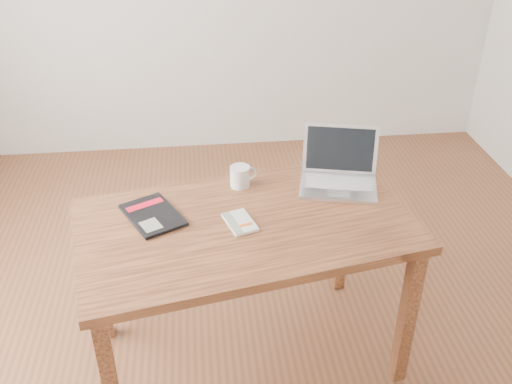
{
  "coord_description": "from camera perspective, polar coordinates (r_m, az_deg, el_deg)",
  "views": [
    {
      "loc": [
        -0.21,
        -2.06,
        2.04
      ],
      "look_at": [
        0.01,
        -0.13,
        0.85
      ],
      "focal_mm": 40.0,
      "sensor_mm": 36.0,
      "label": 1
    }
  ],
  "objects": [
    {
      "name": "desk",
      "position": [
        2.32,
        -1.06,
        -4.84
      ],
      "size": [
        1.44,
        0.99,
        0.75
      ],
      "rotation": [
        0.0,
        0.0,
        0.19
      ],
      "color": "#5A321B",
      "rests_on": "ground"
    },
    {
      "name": "laptop",
      "position": [
        2.53,
        8.28,
        1.9
      ],
      "size": [
        0.39,
        0.35,
        0.23
      ],
      "rotation": [
        0.0,
        0.0,
        -0.24
      ],
      "color": "silver",
      "rests_on": "desk"
    },
    {
      "name": "black_guidebook",
      "position": [
        2.34,
        -10.29,
        -2.27
      ],
      "size": [
        0.29,
        0.33,
        0.01
      ],
      "rotation": [
        0.0,
        0.0,
        0.47
      ],
      "color": "black",
      "rests_on": "desk"
    },
    {
      "name": "coffee_mug",
      "position": [
        2.48,
        -1.54,
        1.61
      ],
      "size": [
        0.12,
        0.09,
        0.09
      ],
      "rotation": [
        0.0,
        0.0,
        0.39
      ],
      "color": "white",
      "rests_on": "desk"
    },
    {
      "name": "white_guidebook",
      "position": [
        2.26,
        -1.63,
        -3.05
      ],
      "size": [
        0.14,
        0.18,
        0.01
      ],
      "rotation": [
        0.0,
        0.0,
        0.3
      ],
      "color": "silver",
      "rests_on": "desk"
    },
    {
      "name": "room",
      "position": [
        2.17,
        -2.54,
        13.2
      ],
      "size": [
        4.04,
        4.04,
        2.7
      ],
      "color": "brown",
      "rests_on": "ground"
    }
  ]
}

